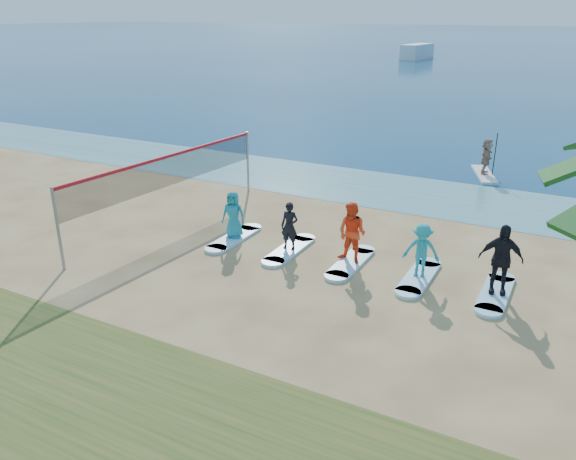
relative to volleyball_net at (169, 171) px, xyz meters
The scene contains 17 objects.
ground 6.63m from the volleyball_net, 29.35° to the right, with size 600.00×600.00×0.00m, color tan.
shallow_water 9.42m from the volleyball_net, 53.13° to the left, with size 600.00×600.00×0.00m, color teal.
ocean 156.99m from the volleyball_net, 87.98° to the left, with size 600.00×600.00×0.00m, color navy.
volleyball_net is the anchor object (origin of this frame).
paddleboard 14.50m from the volleyball_net, 53.54° to the left, with size 0.70×3.00×0.12m, color silver.
paddleboarder 14.42m from the volleyball_net, 53.54° to the left, with size 1.46×0.47×1.57m, color tan.
boat_offshore_a 77.12m from the volleyball_net, 99.84° to the left, with size 2.58×7.58×2.21m, color silver.
surfboard_0 3.30m from the volleyball_net, ahead, with size 0.70×2.20×0.09m, color #A4E4FF.
student_0 2.92m from the volleyball_net, ahead, with size 0.76×0.49×1.55m, color teal.
surfboard_1 5.13m from the volleyball_net, ahead, with size 0.70×2.20×0.09m, color #A4E4FF.
student_1 4.90m from the volleyball_net, ahead, with size 0.55×0.36×1.49m, color black.
surfboard_2 7.09m from the volleyball_net, ahead, with size 0.70×2.20×0.09m, color #A4E4FF.
student_2 6.90m from the volleyball_net, ahead, with size 0.88×0.69×1.81m, color #FF441A.
surfboard_3 9.08m from the volleyball_net, ahead, with size 0.70×2.20×0.09m, color #A4E4FF.
student_3 8.95m from the volleyball_net, ahead, with size 1.00×0.57×1.54m, color teal.
surfboard_4 11.10m from the volleyball_net, ahead, with size 0.70×2.20×0.09m, color #A4E4FF.
student_4 10.98m from the volleyball_net, ahead, with size 1.11×0.46×1.90m, color black.
Camera 1 is at (6.80, -11.29, 7.00)m, focal length 35.00 mm.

